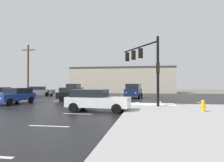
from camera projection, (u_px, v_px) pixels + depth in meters
ground_plane at (107, 102)px, 23.29m from camera, size 120.00×120.00×0.00m
road_asphalt at (107, 101)px, 23.29m from camera, size 44.00×44.00×0.02m
snow_strip_curbside at (152, 104)px, 18.52m from camera, size 4.00×1.60×0.06m
lane_markings at (115, 103)px, 21.73m from camera, size 36.15×36.15×0.01m
traffic_signal_mast at (144, 60)px, 19.01m from camera, size 3.52×5.49×5.85m
fire_hydrant at (203, 106)px, 13.62m from camera, size 0.48×0.26×0.79m
strip_building_background at (123, 80)px, 48.68m from camera, size 23.70×8.00×5.95m
sedan_blue at (15, 95)px, 20.60m from camera, size 2.35×4.65×1.58m
suv_tan at (74, 89)px, 36.18m from camera, size 2.49×4.96×2.03m
sedan_grey at (39, 91)px, 35.03m from camera, size 4.63×2.27×1.58m
sedan_white at (96, 100)px, 14.75m from camera, size 4.64×2.31×1.58m
sedan_black at (76, 94)px, 23.47m from camera, size 4.67×2.41×1.58m
suv_navy at (134, 90)px, 29.41m from camera, size 2.49×4.96×2.03m
sedan_silver at (1, 93)px, 26.06m from camera, size 2.02×4.54×1.58m
utility_pole_far at (28, 70)px, 32.21m from camera, size 2.20×0.28×8.20m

